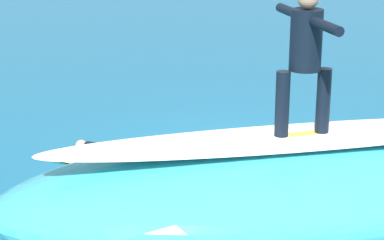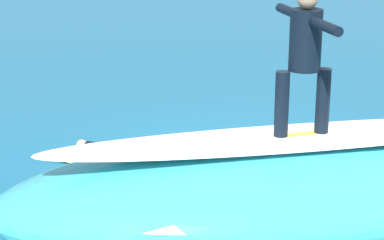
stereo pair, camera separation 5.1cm
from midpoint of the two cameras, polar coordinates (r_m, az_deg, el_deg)
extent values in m
plane|color=#196084|center=(11.22, 4.13, -3.47)|extent=(120.00, 120.00, 0.00)
ellipsoid|color=teal|center=(8.79, 8.13, -5.46)|extent=(7.39, 3.54, 1.24)
ellipsoid|color=white|center=(8.55, 8.33, -1.37)|extent=(6.12, 1.65, 0.08)
ellipsoid|color=yellow|center=(8.57, 8.69, -1.34)|extent=(2.25, 0.64, 0.08)
cylinder|color=black|center=(8.34, 7.22, 1.24)|extent=(0.16, 0.16, 0.76)
cylinder|color=black|center=(8.54, 10.39, 1.49)|extent=(0.16, 0.16, 0.76)
cylinder|color=black|center=(8.26, 9.06, 6.20)|extent=(0.39, 0.39, 0.69)
cylinder|color=black|center=(7.78, 10.61, 7.21)|extent=(0.15, 0.62, 0.11)
cylinder|color=black|center=(8.66, 7.82, 8.41)|extent=(0.15, 0.62, 0.11)
ellipsoid|color=yellow|center=(11.20, -6.38, -3.38)|extent=(2.18, 1.96, 0.07)
cylinder|color=black|center=(11.14, -6.41, -2.56)|extent=(0.75, 0.69, 0.27)
sphere|color=tan|center=(11.34, -8.49, -1.99)|extent=(0.19, 0.19, 0.19)
cylinder|color=black|center=(10.94, -3.00, -3.27)|extent=(0.56, 0.50, 0.12)
cylinder|color=black|center=(10.81, -3.34, -3.55)|extent=(0.56, 0.50, 0.12)
ellipsoid|color=white|center=(11.96, 8.01, -1.94)|extent=(1.11, 0.90, 0.11)
camera|label=1|loc=(0.03, -89.85, 0.05)|focal=68.08mm
camera|label=2|loc=(0.03, 90.15, -0.05)|focal=68.08mm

